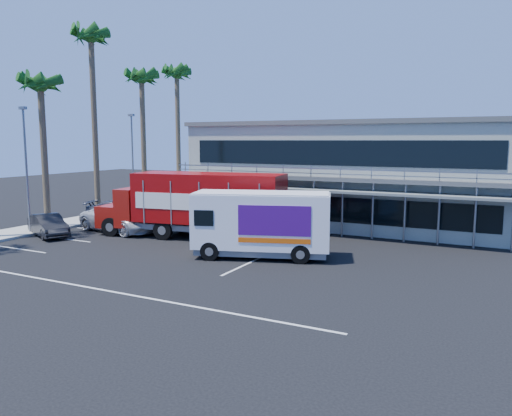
% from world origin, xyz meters
% --- Properties ---
extents(ground, '(120.00, 120.00, 0.00)m').
position_xyz_m(ground, '(0.00, 0.00, 0.00)').
color(ground, black).
rests_on(ground, ground).
extents(building, '(22.40, 12.00, 7.30)m').
position_xyz_m(building, '(3.00, 14.94, 3.66)').
color(building, '#939A8D').
rests_on(building, ground).
extents(curb_strip, '(3.00, 32.00, 0.16)m').
position_xyz_m(curb_strip, '(-15.00, 6.00, 0.08)').
color(curb_strip, '#A5A399').
rests_on(curb_strip, ground).
extents(palm_c, '(2.80, 2.80, 10.75)m').
position_xyz_m(palm_c, '(-14.90, 3.00, 9.21)').
color(palm_c, brown).
rests_on(palm_c, ground).
extents(palm_d, '(2.80, 2.80, 14.75)m').
position_xyz_m(palm_d, '(-15.20, 8.00, 12.80)').
color(palm_d, brown).
rests_on(palm_d, ground).
extents(palm_e, '(2.80, 2.80, 12.25)m').
position_xyz_m(palm_e, '(-14.70, 13.00, 10.57)').
color(palm_e, brown).
rests_on(palm_e, ground).
extents(palm_f, '(2.80, 2.80, 13.25)m').
position_xyz_m(palm_f, '(-15.10, 18.50, 11.47)').
color(palm_f, brown).
rests_on(palm_f, ground).
extents(light_pole_near, '(0.50, 0.25, 8.09)m').
position_xyz_m(light_pole_near, '(-14.20, 1.00, 4.50)').
color(light_pole_near, gray).
rests_on(light_pole_near, ground).
extents(light_pole_far, '(0.50, 0.25, 8.09)m').
position_xyz_m(light_pole_far, '(-14.20, 11.00, 4.50)').
color(light_pole_far, gray).
rests_on(light_pole_far, ground).
extents(red_truck, '(12.21, 4.65, 4.01)m').
position_xyz_m(red_truck, '(-3.88, 4.87, 2.21)').
color(red_truck, maroon).
rests_on(red_truck, ground).
extents(white_van, '(7.33, 4.48, 3.39)m').
position_xyz_m(white_van, '(1.99, 2.00, 1.80)').
color(white_van, white).
rests_on(white_van, ground).
extents(parked_car_b, '(4.45, 3.10, 1.39)m').
position_xyz_m(parked_car_b, '(-12.50, 1.00, 0.70)').
color(parked_car_b, black).
rests_on(parked_car_b, ground).
extents(parked_car_c, '(6.54, 3.81, 1.71)m').
position_xyz_m(parked_car_c, '(-9.50, 4.40, 0.86)').
color(parked_car_c, '#BDBCBF').
rests_on(parked_car_c, ground).
extents(parked_car_d, '(5.63, 3.67, 1.52)m').
position_xyz_m(parked_car_d, '(-12.50, 7.60, 0.76)').
color(parked_car_d, '#2E323E').
rests_on(parked_car_d, ground).
extents(parked_car_e, '(4.56, 3.28, 1.44)m').
position_xyz_m(parked_car_e, '(-12.50, 7.20, 0.72)').
color(parked_car_e, gray).
rests_on(parked_car_e, ground).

